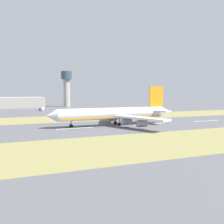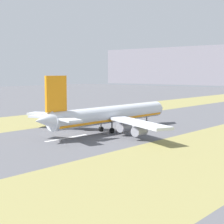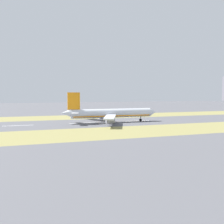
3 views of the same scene
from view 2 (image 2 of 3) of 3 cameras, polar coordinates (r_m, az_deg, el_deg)
name	(u,v)px [view 2 (image 2 of 3)]	position (r m, az deg, el deg)	size (l,w,h in m)	color
ground_plane	(104,131)	(135.13, -1.29, -2.96)	(800.00, 800.00, 0.00)	#56565B
grass_median_west	(27,121)	(168.22, -12.79, -1.32)	(40.00, 600.00, 0.01)	olive
grass_median_east	(222,148)	(110.77, 16.40, -5.21)	(40.00, 600.00, 0.01)	olive
centreline_dash_mid	(67,138)	(122.58, -6.89, -3.93)	(1.20, 18.00, 0.01)	silver
centreline_dash_far	(140,125)	(152.14, 4.28, -1.96)	(1.20, 18.00, 0.01)	silver
airplane_main_jet	(108,115)	(133.05, -0.54, -0.48)	(64.13, 67.05, 20.20)	silver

